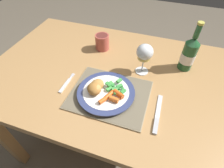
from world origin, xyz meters
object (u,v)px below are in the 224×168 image
at_px(dining_table, 120,87).
at_px(table_knife, 157,117).
at_px(dinner_plate, 106,93).
at_px(drinking_cup, 102,42).
at_px(fork, 66,84).
at_px(wine_glass, 145,53).
at_px(bottle, 189,54).

relative_size(dining_table, table_knife, 6.94).
height_order(dinner_plate, drinking_cup, drinking_cup).
height_order(dinner_plate, table_knife, dinner_plate).
bearing_deg(table_knife, drinking_cup, 135.39).
relative_size(table_knife, drinking_cup, 2.28).
height_order(fork, drinking_cup, drinking_cup).
height_order(dinner_plate, fork, dinner_plate).
distance_m(dining_table, wine_glass, 0.23).
bearing_deg(fork, dining_table, 33.63).
bearing_deg(bottle, drinking_cup, 177.03).
relative_size(dining_table, bottle, 5.47).
xyz_separation_m(dining_table, dinner_plate, (-0.02, -0.15, 0.11)).
xyz_separation_m(dinner_plate, drinking_cup, (-0.14, 0.32, 0.03)).
distance_m(dinner_plate, drinking_cup, 0.36).
bearing_deg(drinking_cup, bottle, -2.97).
distance_m(dining_table, drinking_cup, 0.28).
distance_m(fork, drinking_cup, 0.33).
xyz_separation_m(table_knife, drinking_cup, (-0.37, 0.37, 0.04)).
height_order(dining_table, dinner_plate, dinner_plate).
distance_m(dining_table, bottle, 0.37).
xyz_separation_m(bottle, drinking_cup, (-0.45, 0.02, -0.04)).
xyz_separation_m(dining_table, table_knife, (0.21, -0.19, 0.10)).
bearing_deg(bottle, table_knife, -103.64).
distance_m(dinner_plate, table_knife, 0.23).
bearing_deg(dining_table, dinner_plate, -98.85).
xyz_separation_m(dining_table, drinking_cup, (-0.16, 0.18, 0.14)).
height_order(dinner_plate, bottle, bottle).
bearing_deg(dinner_plate, table_knife, -10.24).
relative_size(dinner_plate, bottle, 1.02).
distance_m(wine_glass, bottle, 0.22).
height_order(fork, table_knife, table_knife).
height_order(table_knife, wine_glass, wine_glass).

